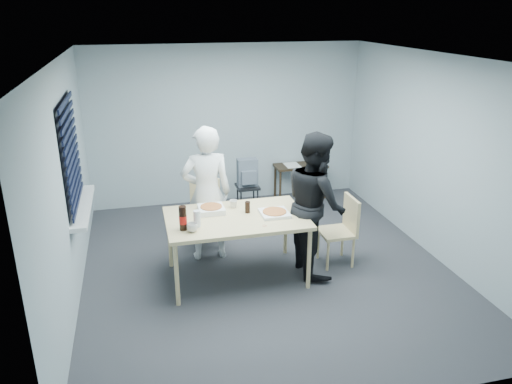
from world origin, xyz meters
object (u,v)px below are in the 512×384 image
object	(u,v)px
side_table	(300,169)
mug_b	(233,204)
backpack	(248,173)
dining_table	(236,221)
chair_far	(207,208)
person_black	(315,204)
mug_a	(192,227)
chair_right	(343,226)
stool	(247,192)
soda_bottle	(183,219)
person_white	(207,194)

from	to	relation	value
side_table	mug_b	bearing A→B (deg)	-126.90
side_table	backpack	size ratio (longest dim) A/B	2.03
dining_table	backpack	xyz separation A→B (m)	(0.58, 1.90, -0.05)
chair_far	person_black	bearing A→B (deg)	-42.90
backpack	mug_a	distance (m)	2.47
backpack	side_table	bearing A→B (deg)	44.96
chair_right	person_black	xyz separation A→B (m)	(-0.41, -0.07, 0.37)
mug_a	stool	bearing A→B (deg)	62.92
stool	chair_right	bearing A→B (deg)	-66.47
soda_bottle	person_white	bearing A→B (deg)	65.14
person_white	backpack	xyz separation A→B (m)	(0.83, 1.28, -0.19)
stool	backpack	distance (m)	0.32
side_table	person_white	bearing A→B (deg)	-136.18
dining_table	person_black	size ratio (longest dim) A/B	0.93
chair_far	stool	xyz separation A→B (m)	(0.78, 0.85, -0.14)
soda_bottle	backpack	bearing A→B (deg)	60.11
dining_table	backpack	world-z (taller)	backpack
person_black	side_table	xyz separation A→B (m)	(0.65, 2.46, -0.37)
chair_right	person_white	xyz separation A→B (m)	(-1.64, 0.58, 0.37)
chair_far	mug_b	world-z (taller)	mug_b
mug_b	soda_bottle	world-z (taller)	soda_bottle
chair_right	person_white	distance (m)	1.78
dining_table	soda_bottle	distance (m)	0.71
chair_far	side_table	xyz separation A→B (m)	(1.83, 1.36, -0.00)
chair_far	mug_b	bearing A→B (deg)	-73.34
person_white	person_black	world-z (taller)	same
dining_table	mug_a	distance (m)	0.63
backpack	chair_right	bearing A→B (deg)	-47.97
backpack	soda_bottle	xyz separation A→B (m)	(-1.22, -2.12, 0.24)
backpack	soda_bottle	size ratio (longest dim) A/B	1.57
person_white	mug_b	distance (m)	0.43
chair_far	chair_right	size ratio (longest dim) A/B	1.00
chair_right	side_table	size ratio (longest dim) A/B	1.00
chair_right	side_table	bearing A→B (deg)	84.28
stool	mug_a	xyz separation A→B (m)	(-1.13, -2.20, 0.48)
person_black	mug_b	distance (m)	1.00
backpack	mug_b	world-z (taller)	backpack
mug_a	person_white	bearing A→B (deg)	71.89
stool	soda_bottle	bearing A→B (deg)	-119.73
chair_right	backpack	distance (m)	2.04
chair_far	soda_bottle	distance (m)	1.42
chair_far	mug_b	distance (m)	0.87
side_table	backpack	distance (m)	1.19
dining_table	soda_bottle	world-z (taller)	soda_bottle
chair_right	mug_a	bearing A→B (deg)	-170.28
stool	soda_bottle	distance (m)	2.52
chair_right	soda_bottle	bearing A→B (deg)	-172.65
chair_right	soda_bottle	distance (m)	2.09
person_white	soda_bottle	xyz separation A→B (m)	(-0.39, -0.84, 0.05)
person_black	mug_b	world-z (taller)	person_black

